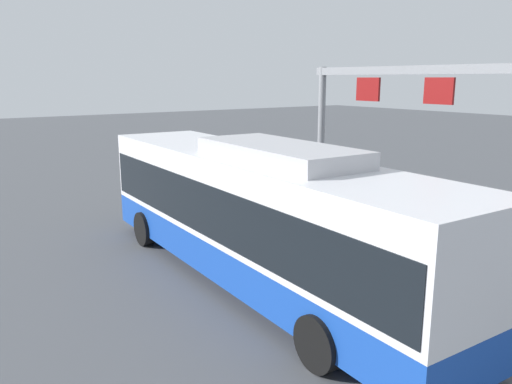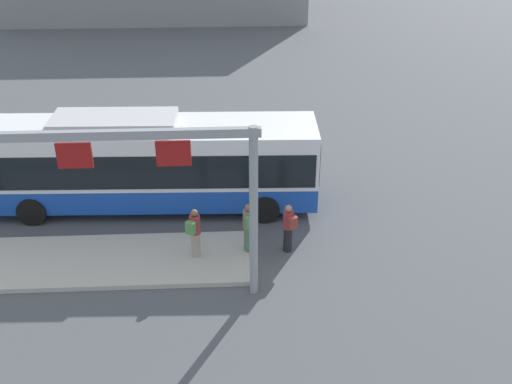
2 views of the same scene
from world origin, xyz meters
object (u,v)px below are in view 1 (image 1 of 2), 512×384
person_waiting_near (278,196)px  bus_main (256,210)px  person_boarding (252,194)px  person_waiting_mid (317,205)px

person_waiting_near → bus_main: bearing=36.7°
person_boarding → person_waiting_near: (-1.27, -0.16, 0.16)m
bus_main → person_boarding: bearing=-31.8°
person_boarding → person_waiting_mid: person_waiting_mid is taller
bus_main → person_waiting_near: bearing=-41.8°
person_waiting_near → person_waiting_mid: (-1.65, -0.23, 0.00)m
bus_main → person_waiting_near: 4.89m
bus_main → person_boarding: (4.77, -3.17, -0.92)m
person_waiting_mid → person_boarding: bearing=-55.2°
bus_main → person_waiting_near: size_ratio=7.22×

